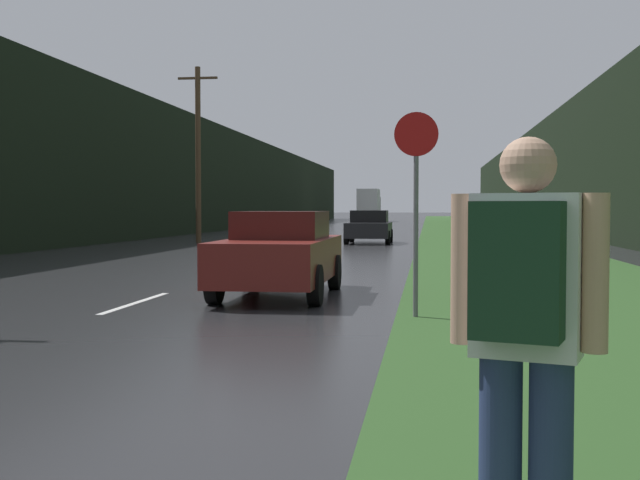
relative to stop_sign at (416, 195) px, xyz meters
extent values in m
cube|color=#2D5123|center=(2.72, 28.08, -1.72)|extent=(6.00, 240.00, 0.02)
cube|color=silver|center=(-4.58, 1.22, -1.73)|extent=(0.12, 3.00, 0.01)
cube|color=silver|center=(-4.58, 8.22, -1.73)|extent=(0.12, 3.00, 0.01)
cube|color=silver|center=(-4.58, 15.22, -1.73)|extent=(0.12, 3.00, 0.01)
cube|color=black|center=(-14.88, 38.08, 1.89)|extent=(2.00, 140.00, 7.26)
cube|color=black|center=(8.72, 38.08, 1.99)|extent=(2.00, 140.00, 7.46)
cylinder|color=#4C3823|center=(-10.06, 23.52, 2.19)|extent=(0.24, 0.24, 7.86)
cube|color=#4C3823|center=(-10.06, 23.52, 5.62)|extent=(1.80, 0.10, 0.10)
cylinder|color=slate|center=(0.00, 0.00, -0.59)|extent=(0.07, 0.07, 2.28)
cylinder|color=#B71414|center=(0.00, 0.00, 0.86)|extent=(0.62, 0.02, 0.62)
cylinder|color=navy|center=(0.48, -7.95, -1.26)|extent=(0.18, 0.18, 0.94)
cylinder|color=navy|center=(0.68, -8.01, -1.26)|extent=(0.18, 0.18, 0.94)
cube|color=white|center=(0.58, -7.98, -0.46)|extent=(0.48, 0.36, 0.68)
sphere|color=tan|center=(0.58, -7.98, 0.00)|extent=(0.23, 0.23, 0.23)
cylinder|color=tan|center=(0.32, -7.90, -0.44)|extent=(0.11, 0.11, 0.64)
cylinder|color=tan|center=(0.84, -8.06, -0.44)|extent=(0.11, 0.11, 0.64)
cube|color=#193823|center=(0.52, -8.19, -0.42)|extent=(0.38, 0.27, 0.54)
cube|color=maroon|center=(-2.43, 2.55, -1.08)|extent=(1.74, 4.30, 0.72)
cube|color=#40120F|center=(-2.43, 2.77, -0.48)|extent=(1.48, 1.93, 0.48)
cylinder|color=black|center=(-1.61, 1.22, -1.40)|extent=(0.20, 0.66, 0.66)
cylinder|color=black|center=(-3.26, 1.22, -1.40)|extent=(0.20, 0.66, 0.66)
cylinder|color=black|center=(-1.61, 3.88, -1.40)|extent=(0.20, 0.66, 0.66)
cylinder|color=black|center=(-3.26, 3.88, -1.40)|extent=(0.20, 0.66, 0.66)
cube|color=black|center=(-2.43, 24.17, -1.13)|extent=(1.87, 4.04, 0.66)
cube|color=black|center=(-2.43, 24.37, -0.54)|extent=(1.59, 1.82, 0.53)
cylinder|color=black|center=(-1.54, 22.92, -1.43)|extent=(0.20, 0.60, 0.60)
cylinder|color=black|center=(-3.32, 22.92, -1.43)|extent=(0.20, 0.60, 0.60)
cylinder|color=black|center=(-1.54, 25.42, -1.43)|extent=(0.20, 0.60, 0.60)
cylinder|color=black|center=(-3.32, 25.42, -1.43)|extent=(0.20, 0.60, 0.60)
cube|color=gray|center=(-6.73, 85.85, -0.07)|extent=(2.24, 2.44, 2.53)
cube|color=silver|center=(-6.73, 81.89, 0.36)|extent=(2.35, 5.48, 3.37)
cylinder|color=black|center=(-7.85, 85.60, -1.28)|extent=(0.28, 0.90, 0.90)
cylinder|color=black|center=(-5.61, 85.60, -1.28)|extent=(0.28, 0.90, 0.90)
cylinder|color=black|center=(-7.85, 80.52, -1.28)|extent=(0.28, 0.90, 0.90)
cylinder|color=black|center=(-5.61, 80.52, -1.28)|extent=(0.28, 0.90, 0.90)
camera|label=1|loc=(0.17, -11.37, -0.18)|focal=45.00mm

